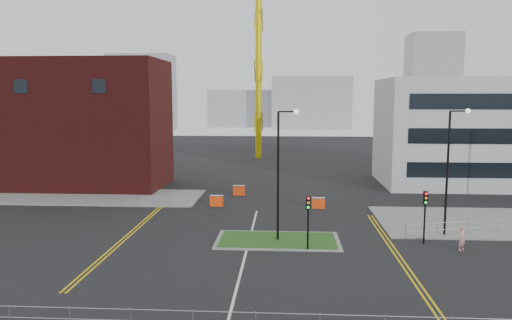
# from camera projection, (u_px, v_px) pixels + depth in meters

# --- Properties ---
(ground) EXTENTS (200.00, 200.00, 0.00)m
(ground) POSITION_uv_depth(u_px,v_px,m) (238.00, 283.00, 26.97)
(ground) COLOR black
(ground) RESTS_ON ground
(pavement_left) EXTENTS (28.00, 8.00, 0.12)m
(pavement_left) POSITION_uv_depth(u_px,v_px,m) (61.00, 196.00, 49.96)
(pavement_left) COLOR slate
(pavement_left) RESTS_ON ground
(island_kerb) EXTENTS (8.60, 4.60, 0.08)m
(island_kerb) POSITION_uv_depth(u_px,v_px,m) (278.00, 240.00, 34.77)
(island_kerb) COLOR slate
(island_kerb) RESTS_ON ground
(grass_island) EXTENTS (8.00, 4.00, 0.12)m
(grass_island) POSITION_uv_depth(u_px,v_px,m) (278.00, 240.00, 34.76)
(grass_island) COLOR #1F4F1A
(grass_island) RESTS_ON ground
(brick_building) EXTENTS (24.20, 10.07, 14.24)m
(brick_building) POSITION_uv_depth(u_px,v_px,m) (56.00, 125.00, 55.22)
(brick_building) COLOR #4A1212
(brick_building) RESTS_ON ground
(office_block) EXTENTS (25.00, 12.20, 12.00)m
(office_block) POSITION_uv_depth(u_px,v_px,m) (494.00, 132.00, 56.28)
(office_block) COLOR #B1B3B6
(office_block) RESTS_ON ground
(streetlamp_island) EXTENTS (1.46, 0.36, 9.18)m
(streetlamp_island) POSITION_uv_depth(u_px,v_px,m) (281.00, 164.00, 34.07)
(streetlamp_island) COLOR black
(streetlamp_island) RESTS_ON ground
(streetlamp_right_near) EXTENTS (1.46, 0.36, 9.18)m
(streetlamp_right_near) POSITION_uv_depth(u_px,v_px,m) (451.00, 162.00, 35.32)
(streetlamp_right_near) COLOR black
(streetlamp_right_near) RESTS_ON ground
(traffic_light_island) EXTENTS (0.28, 0.33, 3.65)m
(traffic_light_island) POSITION_uv_depth(u_px,v_px,m) (308.00, 212.00, 32.32)
(traffic_light_island) COLOR black
(traffic_light_island) RESTS_ON ground
(traffic_light_right) EXTENTS (0.28, 0.33, 3.65)m
(traffic_light_right) POSITION_uv_depth(u_px,v_px,m) (425.00, 207.00, 33.82)
(traffic_light_right) COLOR black
(traffic_light_right) RESTS_ON ground
(railing_front) EXTENTS (24.05, 0.05, 1.10)m
(railing_front) POSITION_uv_depth(u_px,v_px,m) (224.00, 318.00, 20.93)
(railing_front) COLOR gray
(railing_front) RESTS_ON ground
(railing_left) EXTENTS (6.05, 0.05, 1.10)m
(railing_left) POSITION_uv_depth(u_px,v_px,m) (137.00, 199.00, 45.37)
(railing_left) COLOR gray
(railing_left) RESTS_ON ground
(centre_line) EXTENTS (0.15, 30.00, 0.01)m
(centre_line) POSITION_uv_depth(u_px,v_px,m) (241.00, 270.00, 28.95)
(centre_line) COLOR silver
(centre_line) RESTS_ON ground
(yellow_left_a) EXTENTS (0.12, 24.00, 0.01)m
(yellow_left_a) POSITION_uv_depth(u_px,v_px,m) (132.00, 231.00, 37.42)
(yellow_left_a) COLOR gold
(yellow_left_a) RESTS_ON ground
(yellow_left_b) EXTENTS (0.12, 24.00, 0.01)m
(yellow_left_b) POSITION_uv_depth(u_px,v_px,m) (136.00, 231.00, 37.40)
(yellow_left_b) COLOR gold
(yellow_left_b) RESTS_ON ground
(yellow_right_a) EXTENTS (0.12, 20.00, 0.01)m
(yellow_right_a) POSITION_uv_depth(u_px,v_px,m) (393.00, 252.00, 32.34)
(yellow_right_a) COLOR gold
(yellow_right_a) RESTS_ON ground
(yellow_right_b) EXTENTS (0.12, 20.00, 0.01)m
(yellow_right_b) POSITION_uv_depth(u_px,v_px,m) (397.00, 252.00, 32.32)
(yellow_right_b) COLOR gold
(yellow_right_b) RESTS_ON ground
(skyline_a) EXTENTS (18.00, 12.00, 22.00)m
(skyline_a) POSITION_uv_depth(u_px,v_px,m) (142.00, 93.00, 146.81)
(skyline_a) COLOR gray
(skyline_a) RESTS_ON ground
(skyline_b) EXTENTS (24.00, 12.00, 16.00)m
(skyline_b) POSITION_uv_depth(u_px,v_px,m) (311.00, 103.00, 154.05)
(skyline_b) COLOR gray
(skyline_b) RESTS_ON ground
(skyline_c) EXTENTS (14.00, 12.00, 28.00)m
(skyline_c) POSITION_uv_depth(u_px,v_px,m) (432.00, 83.00, 146.20)
(skyline_c) COLOR gray
(skyline_c) RESTS_ON ground
(skyline_d) EXTENTS (30.00, 12.00, 12.00)m
(skyline_d) POSITION_uv_depth(u_px,v_px,m) (255.00, 108.00, 165.30)
(skyline_d) COLOR gray
(skyline_d) RESTS_ON ground
(pedestrian) EXTENTS (0.73, 0.68, 1.67)m
(pedestrian) POSITION_uv_depth(u_px,v_px,m) (462.00, 238.00, 32.57)
(pedestrian) COLOR pink
(pedestrian) RESTS_ON ground
(barrier_left) EXTENTS (1.20, 0.41, 1.00)m
(barrier_left) POSITION_uv_depth(u_px,v_px,m) (239.00, 190.00, 50.80)
(barrier_left) COLOR red
(barrier_left) RESTS_ON ground
(barrier_mid) EXTENTS (1.22, 0.51, 1.00)m
(barrier_mid) POSITION_uv_depth(u_px,v_px,m) (216.00, 200.00, 45.74)
(barrier_mid) COLOR #FF430E
(barrier_mid) RESTS_ON ground
(barrier_right) EXTENTS (1.20, 0.50, 0.98)m
(barrier_right) POSITION_uv_depth(u_px,v_px,m) (319.00, 202.00, 44.85)
(barrier_right) COLOR #FD440E
(barrier_right) RESTS_ON ground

